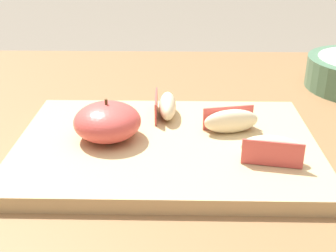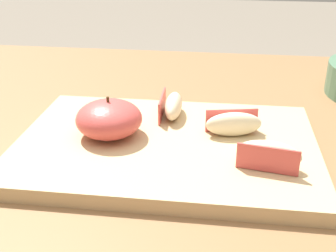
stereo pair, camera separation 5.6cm
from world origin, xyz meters
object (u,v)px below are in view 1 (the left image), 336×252
object	(u,v)px
apple_wedge_middle	(231,121)
apple_wedge_back	(272,149)
apple_half_skin_up	(107,122)
apple_wedge_near_knife	(164,106)
cutting_board	(168,146)

from	to	relation	value
apple_wedge_middle	apple_wedge_back	xyz separation A→B (m)	(0.04, -0.08, 0.00)
apple_half_skin_up	apple_wedge_back	world-z (taller)	apple_half_skin_up
apple_half_skin_up	apple_wedge_near_knife	distance (m)	0.10
cutting_board	apple_half_skin_up	xyz separation A→B (m)	(-0.08, 0.00, 0.03)
apple_wedge_back	apple_wedge_near_knife	size ratio (longest dim) A/B	1.04
cutting_board	apple_half_skin_up	bearing A→B (deg)	177.39
cutting_board	apple_wedge_back	size ratio (longest dim) A/B	5.02
cutting_board	apple_wedge_back	xyz separation A→B (m)	(0.12, -0.05, 0.03)
cutting_board	apple_wedge_middle	size ratio (longest dim) A/B	5.01
apple_half_skin_up	apple_wedge_near_knife	bearing A→B (deg)	45.63
apple_wedge_back	apple_wedge_middle	bearing A→B (deg)	116.94
apple_wedge_middle	apple_wedge_back	size ratio (longest dim) A/B	1.00
apple_half_skin_up	apple_wedge_near_knife	xyz separation A→B (m)	(0.07, 0.07, -0.01)
apple_half_skin_up	apple_wedge_back	distance (m)	0.21
apple_half_skin_up	apple_wedge_near_knife	size ratio (longest dim) A/B	1.17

